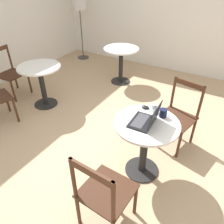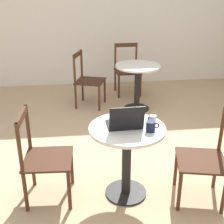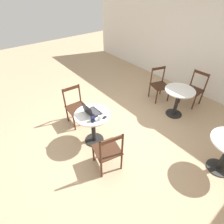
{
  "view_description": "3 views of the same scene",
  "coord_description": "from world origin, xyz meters",
  "px_view_note": "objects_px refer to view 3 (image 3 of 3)",
  "views": [
    {
      "loc": [
        -1.9,
        -1.06,
        2.15
      ],
      "look_at": [
        0.05,
        0.09,
        0.62
      ],
      "focal_mm": 35.0,
      "sensor_mm": 36.0,
      "label": 1
    },
    {
      "loc": [
        -0.54,
        -2.98,
        2.02
      ],
      "look_at": [
        -0.18,
        0.04,
        0.7
      ],
      "focal_mm": 50.0,
      "sensor_mm": 36.0,
      "label": 2
    },
    {
      "loc": [
        2.26,
        -1.8,
        2.9
      ],
      "look_at": [
        -0.03,
        0.02,
        0.62
      ],
      "focal_mm": 28.0,
      "sensor_mm": 36.0,
      "label": 3
    }
  ],
  "objects_px": {
    "chair_near_right": "(108,151)",
    "chair_far_left": "(159,85)",
    "chair_far_back": "(194,89)",
    "laptop": "(92,111)",
    "drinking_glass": "(100,118)",
    "mug": "(93,119)",
    "cafe_table_far": "(178,97)",
    "mouse": "(105,117)",
    "cafe_table_near": "(93,122)",
    "chair_near_left": "(76,107)"
  },
  "relations": [
    {
      "from": "chair_near_right",
      "to": "mug",
      "type": "relative_size",
      "value": 7.48
    },
    {
      "from": "laptop",
      "to": "drinking_glass",
      "type": "height_order",
      "value": "laptop"
    },
    {
      "from": "chair_near_right",
      "to": "mouse",
      "type": "xyz_separation_m",
      "value": [
        -0.48,
        0.29,
        0.31
      ]
    },
    {
      "from": "mug",
      "to": "mouse",
      "type": "bearing_deg",
      "value": 76.84
    },
    {
      "from": "mug",
      "to": "chair_far_left",
      "type": "bearing_deg",
      "value": 100.2
    },
    {
      "from": "drinking_glass",
      "to": "chair_far_left",
      "type": "bearing_deg",
      "value": 101.8
    },
    {
      "from": "drinking_glass",
      "to": "laptop",
      "type": "bearing_deg",
      "value": -177.5
    },
    {
      "from": "cafe_table_far",
      "to": "mug",
      "type": "relative_size",
      "value": 6.14
    },
    {
      "from": "cafe_table_near",
      "to": "mouse",
      "type": "bearing_deg",
      "value": 26.69
    },
    {
      "from": "chair_near_right",
      "to": "chair_far_left",
      "type": "relative_size",
      "value": 1.0
    },
    {
      "from": "drinking_glass",
      "to": "cafe_table_near",
      "type": "bearing_deg",
      "value": -176.1
    },
    {
      "from": "chair_near_right",
      "to": "drinking_glass",
      "type": "distance_m",
      "value": 0.63
    },
    {
      "from": "chair_far_back",
      "to": "drinking_glass",
      "type": "height_order",
      "value": "chair_far_back"
    },
    {
      "from": "chair_near_right",
      "to": "chair_far_left",
      "type": "distance_m",
      "value": 2.79
    },
    {
      "from": "chair_near_right",
      "to": "chair_far_left",
      "type": "bearing_deg",
      "value": 110.87
    },
    {
      "from": "cafe_table_far",
      "to": "chair_far_left",
      "type": "xyz_separation_m",
      "value": [
        -0.79,
        0.26,
        -0.1
      ]
    },
    {
      "from": "cafe_table_far",
      "to": "mouse",
      "type": "xyz_separation_m",
      "value": [
        -0.28,
        -2.05,
        0.22
      ]
    },
    {
      "from": "cafe_table_far",
      "to": "chair_far_left",
      "type": "relative_size",
      "value": 0.82
    },
    {
      "from": "cafe_table_near",
      "to": "drinking_glass",
      "type": "distance_m",
      "value": 0.35
    },
    {
      "from": "cafe_table_near",
      "to": "chair_far_back",
      "type": "xyz_separation_m",
      "value": [
        0.5,
        2.99,
        -0.1
      ]
    },
    {
      "from": "cafe_table_near",
      "to": "chair_near_left",
      "type": "height_order",
      "value": "chair_near_left"
    },
    {
      "from": "cafe_table_far",
      "to": "chair_near_left",
      "type": "distance_m",
      "value": 2.51
    },
    {
      "from": "chair_near_left",
      "to": "chair_near_right",
      "type": "bearing_deg",
      "value": -7.97
    },
    {
      "from": "chair_far_left",
      "to": "mug",
      "type": "height_order",
      "value": "chair_far_left"
    },
    {
      "from": "cafe_table_near",
      "to": "chair_near_left",
      "type": "xyz_separation_m",
      "value": [
        -0.8,
        0.05,
        -0.1
      ]
    },
    {
      "from": "mug",
      "to": "drinking_glass",
      "type": "height_order",
      "value": "drinking_glass"
    },
    {
      "from": "cafe_table_far",
      "to": "mouse",
      "type": "height_order",
      "value": "mouse"
    },
    {
      "from": "chair_far_back",
      "to": "cafe_table_near",
      "type": "bearing_deg",
      "value": -99.53
    },
    {
      "from": "chair_far_back",
      "to": "mouse",
      "type": "xyz_separation_m",
      "value": [
        -0.25,
        -2.86,
        0.31
      ]
    },
    {
      "from": "cafe_table_near",
      "to": "chair_far_back",
      "type": "distance_m",
      "value": 3.03
    },
    {
      "from": "cafe_table_far",
      "to": "laptop",
      "type": "bearing_deg",
      "value": -104.35
    },
    {
      "from": "cafe_table_near",
      "to": "chair_near_right",
      "type": "bearing_deg",
      "value": -12.96
    },
    {
      "from": "laptop",
      "to": "chair_near_right",
      "type": "bearing_deg",
      "value": -12.95
    },
    {
      "from": "chair_near_left",
      "to": "chair_near_right",
      "type": "height_order",
      "value": "same"
    },
    {
      "from": "chair_near_left",
      "to": "mug",
      "type": "height_order",
      "value": "chair_near_left"
    },
    {
      "from": "cafe_table_near",
      "to": "drinking_glass",
      "type": "xyz_separation_m",
      "value": [
        0.24,
        0.02,
        0.25
      ]
    },
    {
      "from": "chair_far_left",
      "to": "drinking_glass",
      "type": "height_order",
      "value": "chair_far_left"
    },
    {
      "from": "chair_far_back",
      "to": "laptop",
      "type": "relative_size",
      "value": 2.76
    },
    {
      "from": "drinking_glass",
      "to": "chair_near_right",
      "type": "bearing_deg",
      "value": -20.77
    },
    {
      "from": "chair_far_back",
      "to": "drinking_glass",
      "type": "relative_size",
      "value": 9.32
    },
    {
      "from": "mouse",
      "to": "chair_near_left",
      "type": "bearing_deg",
      "value": -175.59
    },
    {
      "from": "cafe_table_near",
      "to": "chair_far_left",
      "type": "relative_size",
      "value": 0.82
    },
    {
      "from": "chair_near_right",
      "to": "mug",
      "type": "xyz_separation_m",
      "value": [
        -0.54,
        0.06,
        0.35
      ]
    },
    {
      "from": "mouse",
      "to": "drinking_glass",
      "type": "bearing_deg",
      "value": -93.63
    },
    {
      "from": "mouse",
      "to": "mug",
      "type": "bearing_deg",
      "value": -103.16
    },
    {
      "from": "cafe_table_far",
      "to": "chair_near_left",
      "type": "height_order",
      "value": "chair_near_left"
    },
    {
      "from": "chair_far_back",
      "to": "cafe_table_far",
      "type": "bearing_deg",
      "value": -87.79
    },
    {
      "from": "chair_far_back",
      "to": "laptop",
      "type": "height_order",
      "value": "laptop"
    },
    {
      "from": "mug",
      "to": "drinking_glass",
      "type": "bearing_deg",
      "value": 68.97
    },
    {
      "from": "cafe_table_near",
      "to": "mug",
      "type": "bearing_deg",
      "value": -28.66
    }
  ]
}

